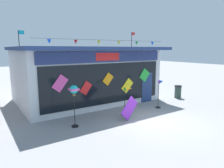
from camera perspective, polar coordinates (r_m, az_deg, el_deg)
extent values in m
plane|color=gray|center=(10.87, 12.11, -9.85)|extent=(80.00, 80.00, 0.00)
cube|color=silver|center=(14.67, -7.50, 2.49)|extent=(8.93, 5.82, 3.54)
cube|color=navy|center=(14.18, -6.90, 9.82)|extent=(9.33, 6.66, 0.20)
cube|color=navy|center=(12.00, -1.27, 7.64)|extent=(8.21, 0.08, 0.65)
cube|color=red|center=(11.97, -1.19, 7.64)|extent=(1.61, 0.04, 0.45)
cube|color=black|center=(12.17, -1.27, 0.06)|extent=(8.03, 0.06, 2.41)
cube|color=navy|center=(14.24, 9.69, -0.92)|extent=(0.90, 0.07, 2.00)
cube|color=#EA4CA3|center=(10.79, -14.29, 0.15)|extent=(0.91, 0.03, 0.96)
cube|color=red|center=(11.42, -7.29, -1.13)|extent=(0.78, 0.03, 0.83)
cube|color=orange|center=(12.08, -1.12, 1.39)|extent=(0.78, 0.03, 0.80)
cube|color=yellow|center=(13.01, 4.31, -0.45)|extent=(0.96, 0.03, 0.98)
cube|color=green|center=(13.87, 9.10, 2.46)|extent=(0.93, 0.03, 0.95)
cylinder|color=black|center=(11.85, -0.80, 12.16)|extent=(8.57, 0.01, 0.01)
cone|color=blue|center=(10.37, -17.15, 11.30)|extent=(0.20, 0.20, 0.22)
cone|color=red|center=(10.86, -10.09, 11.49)|extent=(0.20, 0.20, 0.22)
cone|color=yellow|center=(11.48, -3.72, 11.52)|extent=(0.20, 0.20, 0.22)
cone|color=yellow|center=(12.23, 1.93, 11.42)|extent=(0.20, 0.20, 0.22)
cone|color=green|center=(13.08, 6.89, 11.25)|extent=(0.20, 0.20, 0.22)
cone|color=blue|center=(14.01, 11.21, 11.04)|extent=(0.20, 0.20, 0.22)
cylinder|color=black|center=(13.24, -24.62, 11.49)|extent=(0.04, 0.04, 0.94)
cube|color=#19B7BC|center=(13.29, -24.03, 13.04)|extent=(0.32, 0.02, 0.22)
cylinder|color=black|center=(16.88, 5.49, 12.21)|extent=(0.04, 0.04, 1.20)
cube|color=red|center=(17.01, 5.94, 13.80)|extent=(0.32, 0.02, 0.22)
cylinder|color=black|center=(9.94, -10.28, -11.51)|extent=(0.32, 0.32, 0.06)
cylinder|color=black|center=(9.69, -10.42, -7.26)|extent=(0.03, 0.03, 1.60)
sphere|color=#19B7BC|center=(9.44, -10.61, -1.48)|extent=(0.39, 0.39, 0.39)
cube|color=#EA4CA3|center=(9.44, -10.61, -1.48)|extent=(0.40, 0.40, 0.09)
cube|color=brown|center=(9.50, -10.56, -2.98)|extent=(0.10, 0.10, 0.10)
cylinder|color=black|center=(11.41, 3.56, -8.52)|extent=(0.36, 0.36, 0.06)
cylinder|color=black|center=(11.21, 3.60, -5.11)|extent=(0.03, 0.03, 1.47)
cone|color=orange|center=(11.19, 4.60, -1.30)|extent=(0.50, 0.30, 0.18)
cylinder|color=green|center=(11.05, 3.64, -1.44)|extent=(0.03, 0.16, 0.16)
cylinder|color=black|center=(13.05, 12.73, -6.39)|extent=(0.31, 0.31, 0.06)
cylinder|color=black|center=(12.85, 12.86, -3.00)|extent=(0.03, 0.03, 1.64)
cone|color=blue|center=(12.85, 13.63, 0.70)|extent=(0.44, 0.28, 0.21)
cylinder|color=purple|center=(12.70, 13.00, 0.62)|extent=(0.03, 0.16, 0.16)
cylinder|color=#2D4238|center=(15.95, 17.92, -2.20)|extent=(0.48, 0.48, 0.86)
cylinder|color=black|center=(15.86, 18.01, -0.54)|extent=(0.52, 0.52, 0.08)
cube|color=purple|center=(10.58, 4.89, -6.73)|extent=(1.22, 0.21, 1.22)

